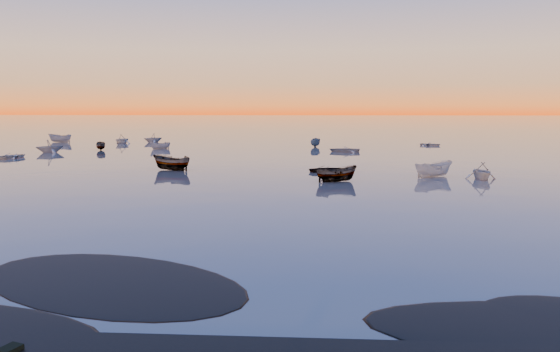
# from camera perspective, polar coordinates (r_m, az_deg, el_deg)

# --- Properties ---
(ground) EXTENTS (600.00, 600.00, 0.00)m
(ground) POSITION_cam_1_polar(r_m,az_deg,el_deg) (118.07, 3.68, 4.05)
(ground) COLOR slate
(ground) RESTS_ON ground
(mud_lobes) EXTENTS (140.00, 6.00, 0.07)m
(mud_lobes) POSITION_cam_1_polar(r_m,az_deg,el_deg) (18.13, 4.14, -14.12)
(mud_lobes) COLOR black
(mud_lobes) RESTS_ON ground
(moored_fleet) EXTENTS (124.00, 58.00, 1.20)m
(moored_fleet) POSITION_cam_1_polar(r_m,az_deg,el_deg) (71.19, 3.74, 1.93)
(moored_fleet) COLOR beige
(moored_fleet) RESTS_ON ground
(boat_near_center) EXTENTS (3.55, 4.58, 1.47)m
(boat_near_center) POSITION_cam_1_polar(r_m,az_deg,el_deg) (53.65, 15.72, -0.08)
(boat_near_center) COLOR beige
(boat_near_center) RESTS_ON ground
(boat_near_right) EXTENTS (3.62, 1.92, 1.22)m
(boat_near_right) POSITION_cam_1_polar(r_m,az_deg,el_deg) (53.30, 20.30, -0.31)
(boat_near_right) COLOR beige
(boat_near_right) RESTS_ON ground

